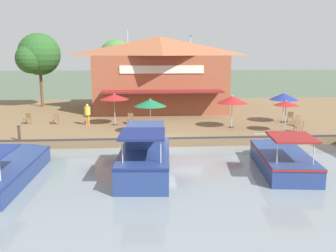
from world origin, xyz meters
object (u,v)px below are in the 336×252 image
Objects in this scene: cafe_chair_under_first_umbrella at (56,118)px; tree_downstream_bank at (37,55)px; mooring_post at (19,133)px; patio_umbrella_mid_patio_left at (114,97)px; patio_umbrella_far_corner at (284,96)px; person_near_entrance at (87,112)px; cafe_chair_mid_patio at (28,118)px; motorboat_outer_channel at (280,157)px; waterfront_restaurant at (159,72)px; patio_umbrella_by_entrance at (286,103)px; cafe_chair_facing_river at (298,126)px; patio_umbrella_back_row at (232,100)px; cafe_chair_back_row_seat at (290,117)px; motorboat_nearest_quay at (145,154)px; motorboat_second_along at (7,167)px; cafe_chair_beside_entrance at (130,118)px; cafe_chair_far_corner_seat at (299,120)px; patio_umbrella_near_quay_edge at (150,103)px; tree_upstream_bank at (115,59)px.

tree_downstream_bank reaches higher than cafe_chair_under_first_umbrella.
patio_umbrella_mid_patio_left is at bearing 130.10° from mooring_post.
patio_umbrella_far_corner reaches higher than person_near_entrance.
cafe_chair_mid_patio is 0.12× the size of motorboat_outer_channel.
waterfront_restaurant is 15.29× the size of cafe_chair_under_first_umbrella.
person_near_entrance is at bearing -89.91° from patio_umbrella_far_corner.
cafe_chair_under_first_umbrella is (-4.40, -17.08, -1.61)m from patio_umbrella_by_entrance.
person_near_entrance is at bearing -103.74° from cafe_chair_facing_river.
tree_downstream_bank is at bearing -125.31° from patio_umbrella_back_row.
patio_umbrella_mid_patio_left reaches higher than cafe_chair_back_row_seat.
patio_umbrella_mid_patio_left is 2.92× the size of cafe_chair_back_row_seat.
person_near_entrance reaches higher than cafe_chair_facing_river.
person_near_entrance is at bearing -156.70° from motorboat_nearest_quay.
motorboat_second_along is at bearing 0.38° from cafe_chair_under_first_umbrella.
patio_umbrella_mid_patio_left is 1.01× the size of patio_umbrella_far_corner.
patio_umbrella_back_row is at bearing 80.14° from cafe_chair_mid_patio.
cafe_chair_back_row_seat is at bearing 155.41° from motorboat_outer_channel.
tree_downstream_bank is at bearing -159.03° from cafe_chair_under_first_umbrella.
cafe_chair_facing_river is (1.92, 4.36, -1.68)m from patio_umbrella_back_row.
patio_umbrella_back_row reaches higher than cafe_chair_beside_entrance.
patio_umbrella_by_entrance is (3.59, 12.33, -0.15)m from patio_umbrella_mid_patio_left.
cafe_chair_far_corner_seat is 26.26m from tree_downstream_bank.
waterfront_restaurant is 1.53× the size of motorboat_second_along.
motorboat_outer_channel reaches higher than cafe_chair_facing_river.
patio_umbrella_back_row reaches higher than cafe_chair_back_row_seat.
tree_downstream_bank is (-10.60, -8.50, 3.09)m from patio_umbrella_mid_patio_left.
cafe_chair_beside_entrance is at bearing -109.69° from patio_umbrella_by_entrance.
cafe_chair_back_row_seat is (0.22, 13.06, 0.00)m from cafe_chair_beside_entrance.
person_near_entrance is 15.53m from motorboat_outer_channel.
mooring_post is (4.90, -5.82, -1.73)m from patio_umbrella_mid_patio_left.
patio_umbrella_near_quay_edge reaches higher than cafe_chair_back_row_seat.
mooring_post reaches higher than cafe_chair_under_first_umbrella.
cafe_chair_mid_patio is at bearing 8.76° from tree_downstream_bank.
patio_umbrella_far_corner is 0.35× the size of motorboat_outer_channel.
patio_umbrella_by_entrance is at bearing -43.20° from cafe_chair_far_corner_seat.
tree_downstream_bank reaches higher than cafe_chair_mid_patio.
cafe_chair_back_row_seat and cafe_chair_under_first_umbrella have the same top height.
mooring_post is at bearing -75.43° from patio_umbrella_far_corner.
mooring_post is at bearing -122.89° from motorboat_nearest_quay.
motorboat_second_along is 24.37m from tree_upstream_bank.
person_near_entrance is at bearing -99.51° from patio_umbrella_back_row.
motorboat_outer_channel is (10.16, -4.65, -0.44)m from cafe_chair_back_row_seat.
patio_umbrella_by_entrance is 2.70× the size of cafe_chair_back_row_seat.
cafe_chair_facing_river is (3.79, -0.33, -1.66)m from patio_umbrella_far_corner.
cafe_chair_back_row_seat is at bearing 90.19° from person_near_entrance.
patio_umbrella_near_quay_edge is 2.94× the size of cafe_chair_back_row_seat.
cafe_chair_mid_patio is 14.56m from motorboat_nearest_quay.
cafe_chair_back_row_seat is (-3.68, 11.55, -1.73)m from patio_umbrella_near_quay_edge.
patio_umbrella_mid_patio_left is 14.04m from motorboat_outer_channel.
patio_umbrella_back_row is 0.35× the size of tree_upstream_bank.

